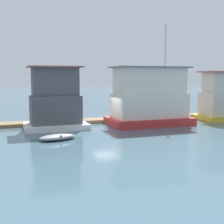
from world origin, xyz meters
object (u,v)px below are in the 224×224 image
object	(u,v)px
houseboat_red	(149,98)
mooring_post_far_left	(54,114)
houseboat_white	(55,101)
dinghy_grey	(58,137)

from	to	relation	value
houseboat_red	mooring_post_far_left	bearing A→B (deg)	167.20
houseboat_red	houseboat_white	bearing A→B (deg)	176.22
mooring_post_far_left	houseboat_red	bearing A→B (deg)	-12.80
mooring_post_far_left	houseboat_white	bearing A→B (deg)	-94.54
dinghy_grey	mooring_post_far_left	size ratio (longest dim) A/B	1.35
houseboat_red	dinghy_grey	distance (m)	10.21
houseboat_red	mooring_post_far_left	distance (m)	8.59
houseboat_red	mooring_post_far_left	world-z (taller)	houseboat_red
houseboat_white	mooring_post_far_left	size ratio (longest dim) A/B	2.42
houseboat_white	dinghy_grey	bearing A→B (deg)	-97.83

